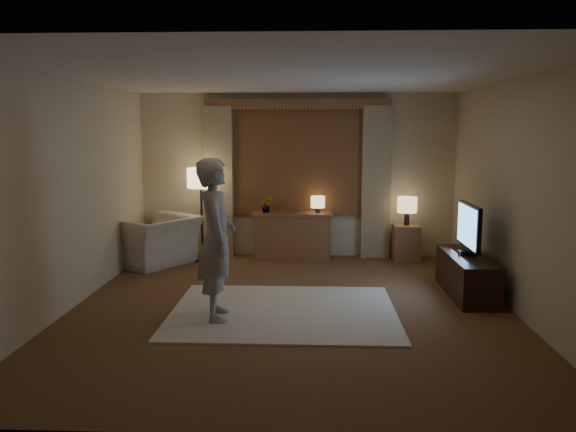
# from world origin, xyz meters

# --- Properties ---
(room) EXTENTS (5.04, 5.54, 2.64)m
(room) POSITION_xyz_m (0.00, 0.50, 1.33)
(room) COLOR brown
(room) RESTS_ON ground
(rug) EXTENTS (2.50, 2.00, 0.02)m
(rug) POSITION_xyz_m (-0.07, -0.18, 0.01)
(rug) COLOR beige
(rug) RESTS_ON floor
(sideboard) EXTENTS (1.20, 0.40, 0.70)m
(sideboard) POSITION_xyz_m (-0.07, 2.50, 0.35)
(sideboard) COLOR brown
(sideboard) RESTS_ON floor
(picture_frame) EXTENTS (0.16, 0.02, 0.20)m
(picture_frame) POSITION_xyz_m (-0.07, 2.50, 0.80)
(picture_frame) COLOR brown
(picture_frame) RESTS_ON sideboard
(plant) EXTENTS (0.17, 0.13, 0.30)m
(plant) POSITION_xyz_m (-0.47, 2.50, 0.85)
(plant) COLOR #999999
(plant) RESTS_ON sideboard
(table_lamp_sideboard) EXTENTS (0.22, 0.22, 0.30)m
(table_lamp_sideboard) POSITION_xyz_m (0.33, 2.50, 0.90)
(table_lamp_sideboard) COLOR black
(table_lamp_sideboard) RESTS_ON sideboard
(floor_lamp) EXTENTS (0.42, 0.42, 1.45)m
(floor_lamp) POSITION_xyz_m (-1.47, 2.33, 1.22)
(floor_lamp) COLOR black
(floor_lamp) RESTS_ON floor
(armchair) EXTENTS (1.44, 1.48, 0.73)m
(armchair) POSITION_xyz_m (-2.13, 2.01, 0.37)
(armchair) COLOR beige
(armchair) RESTS_ON floor
(side_table) EXTENTS (0.40, 0.40, 0.56)m
(side_table) POSITION_xyz_m (1.71, 2.45, 0.28)
(side_table) COLOR brown
(side_table) RESTS_ON floor
(table_lamp_side) EXTENTS (0.30, 0.30, 0.44)m
(table_lamp_side) POSITION_xyz_m (1.71, 2.45, 0.87)
(table_lamp_side) COLOR black
(table_lamp_side) RESTS_ON side_table
(tv_stand) EXTENTS (0.45, 1.40, 0.50)m
(tv_stand) POSITION_xyz_m (2.15, 0.59, 0.25)
(tv_stand) COLOR black
(tv_stand) RESTS_ON floor
(tv) EXTENTS (0.22, 0.88, 0.64)m
(tv) POSITION_xyz_m (2.15, 0.59, 0.85)
(tv) COLOR black
(tv) RESTS_ON tv_stand
(person) EXTENTS (0.52, 0.69, 1.72)m
(person) POSITION_xyz_m (-0.77, -0.43, 0.88)
(person) COLOR #B5AFA7
(person) RESTS_ON rug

